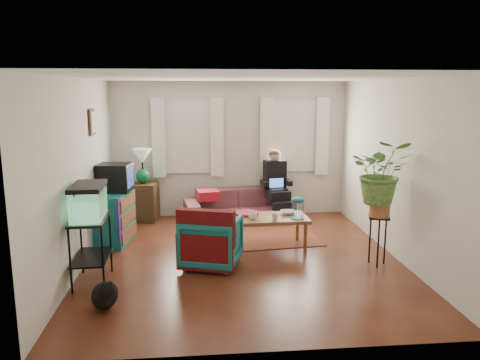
{
  "coord_description": "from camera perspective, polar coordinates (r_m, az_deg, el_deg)",
  "views": [
    {
      "loc": [
        -0.65,
        -6.48,
        2.42
      ],
      "look_at": [
        0.0,
        0.4,
        1.1
      ],
      "focal_mm": 35.0,
      "sensor_mm": 36.0,
      "label": 1
    }
  ],
  "objects": [
    {
      "name": "potted_plant",
      "position": [
        6.68,
        16.83,
        -0.23
      ],
      "size": [
        0.98,
        0.91,
        0.9
      ],
      "primitive_type": "imported",
      "rotation": [
        0.0,
        0.0,
        -0.32
      ],
      "color": "#599947",
      "rests_on": "plant_stand"
    },
    {
      "name": "sofa",
      "position": [
        8.81,
        -0.14,
        -2.48
      ],
      "size": [
        2.11,
        1.06,
        0.79
      ],
      "primitive_type": "imported",
      "rotation": [
        0.0,
        0.0,
        0.14
      ],
      "color": "brown",
      "rests_on": "floor"
    },
    {
      "name": "wall_front",
      "position": [
        4.19,
        3.73,
        -4.75
      ],
      "size": [
        4.5,
        0.01,
        2.6
      ],
      "primitive_type": "cube",
      "color": "silver",
      "rests_on": "floor"
    },
    {
      "name": "window_right",
      "position": [
        9.2,
        6.58,
        5.32
      ],
      "size": [
        1.08,
        0.04,
        1.38
      ],
      "primitive_type": "cube",
      "color": "white",
      "rests_on": "wall_back"
    },
    {
      "name": "wall_back",
      "position": [
        9.08,
        -1.24,
        3.73
      ],
      "size": [
        4.5,
        0.01,
        2.6
      ],
      "primitive_type": "cube",
      "color": "silver",
      "rests_on": "floor"
    },
    {
      "name": "table_lamp",
      "position": [
        8.9,
        -11.78,
        1.58
      ],
      "size": [
        0.42,
        0.42,
        0.66
      ],
      "primitive_type": null,
      "rotation": [
        0.0,
        0.0,
        -0.14
      ],
      "color": "white",
      "rests_on": "side_table"
    },
    {
      "name": "wall_left",
      "position": [
        6.77,
        -18.98,
        0.69
      ],
      "size": [
        0.01,
        5.0,
        2.6
      ],
      "primitive_type": "cube",
      "color": "silver",
      "rests_on": "floor"
    },
    {
      "name": "armchair",
      "position": [
        6.59,
        -3.48,
        -7.15
      ],
      "size": [
        0.94,
        0.9,
        0.78
      ],
      "primitive_type": "imported",
      "rotation": [
        0.0,
        0.0,
        2.84
      ],
      "color": "navy",
      "rests_on": "floor"
    },
    {
      "name": "coffee_table",
      "position": [
        7.38,
        3.53,
        -6.34
      ],
      "size": [
        1.21,
        0.69,
        0.5
      ],
      "primitive_type": "cube",
      "rotation": [
        0.0,
        0.0,
        0.03
      ],
      "color": "brown",
      "rests_on": "floor"
    },
    {
      "name": "cup_a",
      "position": [
        7.15,
        1.58,
        -4.39
      ],
      "size": [
        0.14,
        0.14,
        0.11
      ],
      "primitive_type": "imported",
      "rotation": [
        0.0,
        0.0,
        0.03
      ],
      "color": "white",
      "rests_on": "coffee_table"
    },
    {
      "name": "curtains_right",
      "position": [
        9.13,
        6.68,
        5.27
      ],
      "size": [
        1.36,
        0.06,
        1.5
      ],
      "primitive_type": "cube",
      "color": "white",
      "rests_on": "wall_back"
    },
    {
      "name": "ceiling",
      "position": [
        6.52,
        0.34,
        12.39
      ],
      "size": [
        4.5,
        5.0,
        0.01
      ],
      "primitive_type": "cube",
      "color": "white",
      "rests_on": "wall_back"
    },
    {
      "name": "curtains_left",
      "position": [
        8.93,
        -6.35,
        5.16
      ],
      "size": [
        1.36,
        0.06,
        1.5
      ],
      "primitive_type": "cube",
      "color": "white",
      "rests_on": "wall_back"
    },
    {
      "name": "floor",
      "position": [
        6.95,
        0.31,
        -9.57
      ],
      "size": [
        4.5,
        5.0,
        0.01
      ],
      "primitive_type": "cube",
      "color": "#4F2B14",
      "rests_on": "ground"
    },
    {
      "name": "aquarium_stand",
      "position": [
        6.3,
        -17.66,
        -8.19
      ],
      "size": [
        0.45,
        0.77,
        0.85
      ],
      "primitive_type": "cube",
      "rotation": [
        0.0,
        0.0,
        0.04
      ],
      "color": "black",
      "rests_on": "floor"
    },
    {
      "name": "plant_stand",
      "position": [
        6.89,
        16.45,
        -7.11
      ],
      "size": [
        0.38,
        0.38,
        0.71
      ],
      "primitive_type": "cube",
      "rotation": [
        0.0,
        0.0,
        -0.32
      ],
      "color": "black",
      "rests_on": "floor"
    },
    {
      "name": "cup_b",
      "position": [
        7.12,
        4.28,
        -4.49
      ],
      "size": [
        0.11,
        0.11,
        0.1
      ],
      "primitive_type": "imported",
      "rotation": [
        0.0,
        0.0,
        0.03
      ],
      "color": "beige",
      "rests_on": "coffee_table"
    },
    {
      "name": "seated_person",
      "position": [
        8.95,
        4.42,
        -0.93
      ],
      "size": [
        0.58,
        0.68,
        1.21
      ],
      "primitive_type": null,
      "rotation": [
        0.0,
        0.0,
        0.14
      ],
      "color": "black",
      "rests_on": "sofa"
    },
    {
      "name": "serape_throw",
      "position": [
        6.27,
        -4.22,
        -6.57
      ],
      "size": [
        0.8,
        0.4,
        0.64
      ],
      "primitive_type": "cube",
      "rotation": [
        0.0,
        0.0,
        -0.3
      ],
      "color": "#9E0A0A",
      "rests_on": "armchair"
    },
    {
      "name": "side_table",
      "position": [
        9.03,
        -11.62,
        -2.61
      ],
      "size": [
        0.56,
        0.56,
        0.72
      ],
      "primitive_type": "cube",
      "rotation": [
        0.0,
        0.0,
        -0.14
      ],
      "color": "#382115",
      "rests_on": "floor"
    },
    {
      "name": "area_rug",
      "position": [
        8.03,
        1.73,
        -6.67
      ],
      "size": [
        2.16,
        1.81,
        0.01
      ],
      "primitive_type": "cube",
      "rotation": [
        0.0,
        0.0,
        0.11
      ],
      "color": "brown",
      "rests_on": "floor"
    },
    {
      "name": "black_cat",
      "position": [
        5.63,
        -16.16,
        -13.01
      ],
      "size": [
        0.42,
        0.52,
        0.38
      ],
      "primitive_type": "ellipsoid",
      "rotation": [
        0.0,
        0.0,
        0.35
      ],
      "color": "black",
      "rests_on": "floor"
    },
    {
      "name": "birdcage",
      "position": [
        7.2,
        7.05,
        -3.36
      ],
      "size": [
        0.2,
        0.2,
        0.35
      ],
      "primitive_type": null,
      "rotation": [
        0.0,
        0.0,
        0.03
      ],
      "color": "#115B6B",
      "rests_on": "coffee_table"
    },
    {
      "name": "picture_frame",
      "position": [
        7.51,
        -17.53,
        6.73
      ],
      "size": [
        0.04,
        0.32,
        0.4
      ],
      "primitive_type": "cube",
      "color": "#3D2616",
      "rests_on": "wall_left"
    },
    {
      "name": "aquarium",
      "position": [
        6.13,
        -18.0,
        -2.44
      ],
      "size": [
        0.4,
        0.71,
        0.45
      ],
      "primitive_type": "cube",
      "rotation": [
        0.0,
        0.0,
        0.04
      ],
      "color": "#7FD899",
      "rests_on": "aquarium_stand"
    },
    {
      "name": "window_left",
      "position": [
        9.01,
        -6.34,
        5.21
      ],
      "size": [
        1.08,
        0.04,
        1.38
      ],
      "primitive_type": "cube",
      "color": "white",
      "rests_on": "wall_back"
    },
    {
      "name": "wall_right",
      "position": [
        7.19,
        18.47,
        1.28
      ],
      "size": [
        0.01,
        5.0,
        2.6
      ],
      "primitive_type": "cube",
      "color": "silver",
      "rests_on": "floor"
    },
    {
      "name": "bowl",
      "position": [
        7.47,
        5.87,
        -3.96
      ],
      "size": [
        0.24,
        0.24,
        0.06
      ],
      "primitive_type": "imported",
      "rotation": [
        0.0,
        0.0,
        0.03
      ],
      "color": "white",
      "rests_on": "coffee_table"
    },
    {
      "name": "snack_tray",
      "position": [
        7.41,
        0.84,
        -4.09
      ],
      "size": [
        0.38,
        0.38,
        0.04
      ],
      "primitive_type": "cylinder",
      "rotation": [
        0.0,
        0.0,
        0.03
      ],
      "color": "#B21414",
      "rests_on": "coffee_table"
    },
    {
      "name": "dresser",
      "position": [
        7.83,
        -15.11,
        -4.41
      ],
      "size": [
        0.58,
        0.98,
        0.83
      ],
      "primitive_type": "cube",
      "rotation": [
        0.0,
        0.0,
        -0.13
      ],
      "color": "navy",
      "rests_on": "floor"
    },
    {
      "name": "crt_tv",
      "position": [
        7.77,
        -15.01,
        0.31
      ],
      "size": [
        0.57,
        0.53,
        0.44
      ],
      "primitive_type": "cube",
      "rotation": [
        0.0,
        0.0,
        -0.13
      ],
      "color": "black",
      "rests_on": "dresser"
    }
  ]
}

